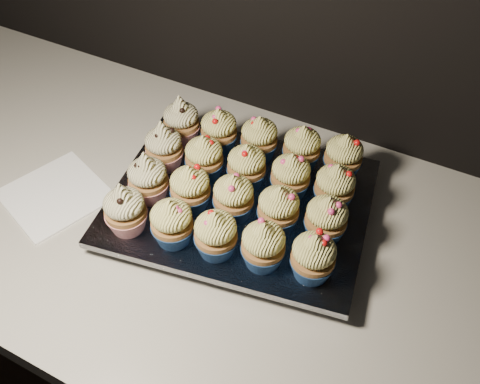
{
  "coord_description": "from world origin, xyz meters",
  "views": [
    {
      "loc": [
        0.29,
        1.23,
        1.56
      ],
      "look_at": [
        0.03,
        1.74,
        0.95
      ],
      "focal_mm": 40.0,
      "sensor_mm": 36.0,
      "label": 1
    }
  ],
  "objects": [
    {
      "name": "cupcake_15",
      "position": [
        -0.13,
        1.82,
        0.97
      ],
      "size": [
        0.06,
        0.06,
        0.1
      ],
      "color": "#B21824",
      "rests_on": "foil_lining"
    },
    {
      "name": "cabinet",
      "position": [
        0.0,
        1.7,
        0.43
      ],
      "size": [
        2.4,
        0.6,
        0.86
      ],
      "primitive_type": "cube",
      "color": "black",
      "rests_on": "ground"
    },
    {
      "name": "cupcake_9",
      "position": [
        0.17,
        1.73,
        0.97
      ],
      "size": [
        0.06,
        0.06,
        0.08
      ],
      "color": "navy",
      "rests_on": "foil_lining"
    },
    {
      "name": "baking_tray",
      "position": [
        0.03,
        1.74,
        0.91
      ],
      "size": [
        0.41,
        0.34,
        0.02
      ],
      "primitive_type": "cube",
      "rotation": [
        0.0,
        0.0,
        0.17
      ],
      "color": "black",
      "rests_on": "worktop"
    },
    {
      "name": "cupcake_14",
      "position": [
        0.16,
        1.79,
        0.97
      ],
      "size": [
        0.06,
        0.06,
        0.08
      ],
      "color": "navy",
      "rests_on": "foil_lining"
    },
    {
      "name": "cupcake_4",
      "position": [
        0.18,
        1.66,
        0.97
      ],
      "size": [
        0.06,
        0.06,
        0.08
      ],
      "color": "navy",
      "rests_on": "foil_lining"
    },
    {
      "name": "cupcake_6",
      "position": [
        -0.04,
        1.69,
        0.97
      ],
      "size": [
        0.06,
        0.06,
        0.08
      ],
      "color": "navy",
      "rests_on": "foil_lining"
    },
    {
      "name": "foil_lining",
      "position": [
        0.03,
        1.74,
        0.93
      ],
      "size": [
        0.45,
        0.38,
        0.01
      ],
      "primitive_type": "cube",
      "rotation": [
        0.0,
        0.0,
        0.17
      ],
      "color": "silver",
      "rests_on": "baking_tray"
    },
    {
      "name": "cupcake_18",
      "position": [
        0.08,
        1.85,
        0.97
      ],
      "size": [
        0.06,
        0.06,
        0.08
      ],
      "color": "navy",
      "rests_on": "foil_lining"
    },
    {
      "name": "cupcake_2",
      "position": [
        0.04,
        1.63,
        0.97
      ],
      "size": [
        0.06,
        0.06,
        0.08
      ],
      "color": "navy",
      "rests_on": "foil_lining"
    },
    {
      "name": "cupcake_0",
      "position": [
        -0.1,
        1.61,
        0.97
      ],
      "size": [
        0.06,
        0.06,
        0.1
      ],
      "color": "#B21824",
      "rests_on": "foil_lining"
    },
    {
      "name": "cupcake_19",
      "position": [
        0.15,
        1.87,
        0.97
      ],
      "size": [
        0.06,
        0.06,
        0.08
      ],
      "color": "navy",
      "rests_on": "foil_lining"
    },
    {
      "name": "cupcake_12",
      "position": [
        0.02,
        1.77,
        0.97
      ],
      "size": [
        0.06,
        0.06,
        0.08
      ],
      "color": "navy",
      "rests_on": "foil_lining"
    },
    {
      "name": "napkin",
      "position": [
        -0.27,
        1.63,
        0.9
      ],
      "size": [
        0.19,
        0.19,
        0.0
      ],
      "primitive_type": "cube",
      "rotation": [
        0.0,
        0.0,
        -0.35
      ],
      "color": "white",
      "rests_on": "worktop"
    },
    {
      "name": "cupcake_1",
      "position": [
        -0.02,
        1.62,
        0.97
      ],
      "size": [
        0.06,
        0.06,
        0.08
      ],
      "color": "navy",
      "rests_on": "foil_lining"
    },
    {
      "name": "cupcake_3",
      "position": [
        0.11,
        1.64,
        0.97
      ],
      "size": [
        0.06,
        0.06,
        0.08
      ],
      "color": "navy",
      "rests_on": "foil_lining"
    },
    {
      "name": "cupcake_7",
      "position": [
        0.03,
        1.7,
        0.97
      ],
      "size": [
        0.06,
        0.06,
        0.08
      ],
      "color": "navy",
      "rests_on": "foil_lining"
    },
    {
      "name": "cupcake_5",
      "position": [
        -0.1,
        1.68,
        0.97
      ],
      "size": [
        0.06,
        0.06,
        0.1
      ],
      "color": "#B21824",
      "rests_on": "foil_lining"
    },
    {
      "name": "cupcake_11",
      "position": [
        -0.05,
        1.76,
        0.97
      ],
      "size": [
        0.06,
        0.06,
        0.08
      ],
      "color": "navy",
      "rests_on": "foil_lining"
    },
    {
      "name": "worktop",
      "position": [
        0.0,
        1.7,
        0.88
      ],
      "size": [
        2.44,
        0.64,
        0.04
      ],
      "primitive_type": "cube",
      "color": "beige",
      "rests_on": "cabinet"
    },
    {
      "name": "cupcake_8",
      "position": [
        0.1,
        1.71,
        0.97
      ],
      "size": [
        0.06,
        0.06,
        0.08
      ],
      "color": "navy",
      "rests_on": "foil_lining"
    },
    {
      "name": "cupcake_16",
      "position": [
        -0.06,
        1.83,
        0.97
      ],
      "size": [
        0.06,
        0.06,
        0.08
      ],
      "color": "navy",
      "rests_on": "foil_lining"
    },
    {
      "name": "cupcake_13",
      "position": [
        0.09,
        1.78,
        0.97
      ],
      "size": [
        0.06,
        0.06,
        0.08
      ],
      "color": "navy",
      "rests_on": "foil_lining"
    },
    {
      "name": "cupcake_10",
      "position": [
        -0.12,
        1.75,
        0.97
      ],
      "size": [
        0.06,
        0.06,
        0.1
      ],
      "color": "#B21824",
      "rests_on": "foil_lining"
    },
    {
      "name": "cupcake_17",
      "position": [
        0.01,
        1.84,
        0.97
      ],
      "size": [
        0.06,
        0.06,
        0.08
      ],
      "color": "navy",
      "rests_on": "foil_lining"
    }
  ]
}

